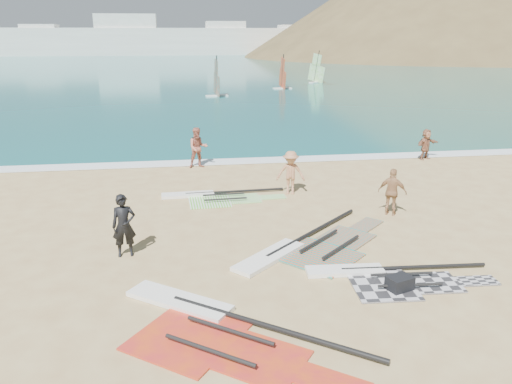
{
  "coord_description": "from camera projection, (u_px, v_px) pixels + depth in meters",
  "views": [
    {
      "loc": [
        -3.86,
        -12.36,
        6.24
      ],
      "look_at": [
        -1.5,
        4.0,
        1.0
      ],
      "focal_mm": 35.0,
      "sensor_mm": 36.0,
      "label": 1
    }
  ],
  "objects": [
    {
      "name": "beachgoer_left",
      "position": [
        198.0,
        148.0,
        24.18
      ],
      "size": [
        1.04,
        0.86,
        1.97
      ],
      "primitive_type": "imported",
      "rotation": [
        0.0,
        0.0,
        0.13
      ],
      "color": "#B26552",
      "rests_on": "ground"
    },
    {
      "name": "surf_line",
      "position": [
        262.0,
        161.0,
        25.68
      ],
      "size": [
        300.0,
        1.2,
        0.04
      ],
      "primitive_type": "cube",
      "color": "white",
      "rests_on": "ground"
    },
    {
      "name": "rig_green",
      "position": [
        213.0,
        197.0,
        19.86
      ],
      "size": [
        4.98,
        1.98,
        0.19
      ],
      "rotation": [
        0.0,
        0.0,
        0.04
      ],
      "color": "#4CCD1B",
      "rests_on": "ground"
    },
    {
      "name": "ground",
      "position": [
        329.0,
        266.0,
        14.07
      ],
      "size": [
        300.0,
        300.0,
        0.0
      ],
      "primitive_type": "plane",
      "color": "tan",
      "rests_on": "ground"
    },
    {
      "name": "headland_main",
      "position": [
        483.0,
        56.0,
        148.3
      ],
      "size": [
        143.0,
        143.0,
        45.0
      ],
      "primitive_type": "cone",
      "color": "brown",
      "rests_on": "ground"
    },
    {
      "name": "rig_orange",
      "position": [
        308.0,
        248.0,
        15.12
      ],
      "size": [
        5.64,
        4.95,
        0.2
      ],
      "rotation": [
        0.0,
        0.0,
        0.75
      ],
      "color": "#FF4C23",
      "rests_on": "ground"
    },
    {
      "name": "windsurfer_centre",
      "position": [
        282.0,
        79.0,
        58.99
      ],
      "size": [
        2.29,
        2.73,
        4.08
      ],
      "rotation": [
        0.0,
        0.0,
        0.1
      ],
      "color": "white",
      "rests_on": "ground"
    },
    {
      "name": "windsurfer_right",
      "position": [
        316.0,
        73.0,
        66.38
      ],
      "size": [
        2.26,
        2.31,
        4.25
      ],
      "rotation": [
        0.0,
        0.0,
        0.65
      ],
      "color": "white",
      "rests_on": "ground"
    },
    {
      "name": "gear_bag_near",
      "position": [
        400.0,
        284.0,
        12.64
      ],
      "size": [
        0.74,
        0.63,
        0.4
      ],
      "primitive_type": "cube",
      "rotation": [
        0.0,
        0.0,
        0.34
      ],
      "color": "black",
      "rests_on": "ground"
    },
    {
      "name": "sea",
      "position": [
        196.0,
        58.0,
        138.61
      ],
      "size": [
        300.0,
        240.0,
        0.06
      ],
      "primitive_type": "cube",
      "color": "#0C4A55",
      "rests_on": "ground"
    },
    {
      "name": "rig_grey",
      "position": [
        385.0,
        277.0,
        13.31
      ],
      "size": [
        5.05,
        2.12,
        0.2
      ],
      "rotation": [
        0.0,
        0.0,
        -0.06
      ],
      "color": "#2A292C",
      "rests_on": "ground"
    },
    {
      "name": "beachgoer_right",
      "position": [
        426.0,
        144.0,
        25.84
      ],
      "size": [
        1.54,
        1.05,
        1.59
      ],
      "primitive_type": "imported",
      "rotation": [
        0.0,
        0.0,
        0.43
      ],
      "color": "#9B6346",
      "rests_on": "ground"
    },
    {
      "name": "person_wetsuit",
      "position": [
        124.0,
        226.0,
        14.46
      ],
      "size": [
        0.74,
        0.54,
        1.88
      ],
      "primitive_type": "imported",
      "rotation": [
        0.0,
        0.0,
        0.14
      ],
      "color": "black",
      "rests_on": "ground"
    },
    {
      "name": "windsurfer_left",
      "position": [
        217.0,
        85.0,
        51.7
      ],
      "size": [
        2.4,
        2.82,
        4.24
      ],
      "rotation": [
        0.0,
        0.0,
        0.16
      ],
      "color": "white",
      "rests_on": "ground"
    },
    {
      "name": "far_town",
      "position": [
        142.0,
        40.0,
        152.09
      ],
      "size": [
        160.0,
        8.0,
        12.0
      ],
      "color": "white",
      "rests_on": "ground"
    },
    {
      "name": "beachgoer_mid",
      "position": [
        291.0,
        173.0,
        20.19
      ],
      "size": [
        1.27,
        0.89,
        1.78
      ],
      "primitive_type": "imported",
      "rotation": [
        0.0,
        0.0,
        -0.22
      ],
      "color": "#B37854",
      "rests_on": "ground"
    },
    {
      "name": "rig_red",
      "position": [
        212.0,
        327.0,
        11.06
      ],
      "size": [
        5.45,
        5.18,
        0.21
      ],
      "rotation": [
        0.0,
        0.0,
        -0.64
      ],
      "color": "red",
      "rests_on": "ground"
    },
    {
      "name": "beachgoer_back",
      "position": [
        392.0,
        192.0,
        17.81
      ],
      "size": [
        1.08,
        0.88,
        1.72
      ],
      "primitive_type": "imported",
      "rotation": [
        0.0,
        0.0,
        2.59
      ],
      "color": "#AE7D52",
      "rests_on": "ground"
    }
  ]
}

